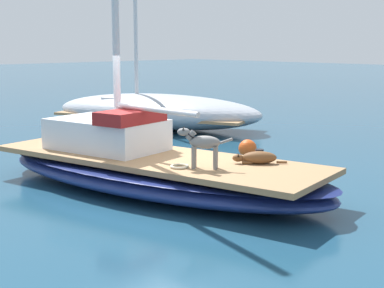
{
  "coord_description": "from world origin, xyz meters",
  "views": [
    {
      "loc": [
        -6.88,
        -8.02,
        2.75
      ],
      "look_at": [
        0.0,
        -1.0,
        1.01
      ],
      "focal_mm": 53.99,
      "sensor_mm": 36.0,
      "label": 1
    }
  ],
  "objects_px": {
    "deck_winch": "(259,155)",
    "moored_boat_starboard_side": "(157,111)",
    "sailboat_main": "(155,173)",
    "dog_grey": "(202,144)",
    "dog_brown": "(257,158)",
    "mooring_buoy": "(248,149)",
    "coiled_rope": "(180,166)"
  },
  "relations": [
    {
      "from": "sailboat_main",
      "to": "moored_boat_starboard_side",
      "type": "height_order",
      "value": "moored_boat_starboard_side"
    },
    {
      "from": "deck_winch",
      "to": "moored_boat_starboard_side",
      "type": "height_order",
      "value": "moored_boat_starboard_side"
    },
    {
      "from": "dog_brown",
      "to": "deck_winch",
      "type": "relative_size",
      "value": 3.54
    },
    {
      "from": "mooring_buoy",
      "to": "coiled_rope",
      "type": "bearing_deg",
      "value": -154.93
    },
    {
      "from": "deck_winch",
      "to": "moored_boat_starboard_side",
      "type": "xyz_separation_m",
      "value": [
        4.16,
        7.59,
        -0.18
      ]
    },
    {
      "from": "mooring_buoy",
      "to": "deck_winch",
      "type": "bearing_deg",
      "value": -136.65
    },
    {
      "from": "sailboat_main",
      "to": "dog_brown",
      "type": "height_order",
      "value": "dog_brown"
    },
    {
      "from": "moored_boat_starboard_side",
      "to": "mooring_buoy",
      "type": "xyz_separation_m",
      "value": [
        -1.56,
        -5.13,
        -0.36
      ]
    },
    {
      "from": "dog_brown",
      "to": "coiled_rope",
      "type": "bearing_deg",
      "value": 149.08
    },
    {
      "from": "moored_boat_starboard_side",
      "to": "sailboat_main",
      "type": "bearing_deg",
      "value": -131.26
    },
    {
      "from": "dog_brown",
      "to": "deck_winch",
      "type": "height_order",
      "value": "dog_brown"
    },
    {
      "from": "dog_brown",
      "to": "mooring_buoy",
      "type": "height_order",
      "value": "dog_brown"
    },
    {
      "from": "sailboat_main",
      "to": "deck_winch",
      "type": "bearing_deg",
      "value": -57.94
    },
    {
      "from": "moored_boat_starboard_side",
      "to": "coiled_rope",
      "type": "bearing_deg",
      "value": -128.49
    },
    {
      "from": "sailboat_main",
      "to": "dog_brown",
      "type": "relative_size",
      "value": 10.2
    },
    {
      "from": "dog_grey",
      "to": "coiled_rope",
      "type": "relative_size",
      "value": 2.44
    },
    {
      "from": "deck_winch",
      "to": "mooring_buoy",
      "type": "height_order",
      "value": "deck_winch"
    },
    {
      "from": "dog_brown",
      "to": "moored_boat_starboard_side",
      "type": "xyz_separation_m",
      "value": [
        4.38,
        7.72,
        -0.19
      ]
    },
    {
      "from": "moored_boat_starboard_side",
      "to": "deck_winch",
      "type": "bearing_deg",
      "value": -118.74
    },
    {
      "from": "dog_brown",
      "to": "mooring_buoy",
      "type": "relative_size",
      "value": 1.69
    },
    {
      "from": "sailboat_main",
      "to": "mooring_buoy",
      "type": "xyz_separation_m",
      "value": [
        3.64,
        0.8,
        -0.12
      ]
    },
    {
      "from": "dog_grey",
      "to": "moored_boat_starboard_side",
      "type": "xyz_separation_m",
      "value": [
        5.33,
        7.3,
        -0.5
      ]
    },
    {
      "from": "dog_grey",
      "to": "moored_boat_starboard_side",
      "type": "distance_m",
      "value": 9.06
    },
    {
      "from": "sailboat_main",
      "to": "deck_winch",
      "type": "relative_size",
      "value": 36.07
    },
    {
      "from": "coiled_rope",
      "to": "mooring_buoy",
      "type": "relative_size",
      "value": 0.74
    },
    {
      "from": "dog_brown",
      "to": "moored_boat_starboard_side",
      "type": "bearing_deg",
      "value": 60.4
    },
    {
      "from": "coiled_rope",
      "to": "sailboat_main",
      "type": "bearing_deg",
      "value": 70.99
    },
    {
      "from": "dog_grey",
      "to": "dog_brown",
      "type": "height_order",
      "value": "dog_grey"
    },
    {
      "from": "dog_grey",
      "to": "coiled_rope",
      "type": "bearing_deg",
      "value": 128.84
    },
    {
      "from": "coiled_rope",
      "to": "moored_boat_starboard_side",
      "type": "bearing_deg",
      "value": 51.51
    },
    {
      "from": "mooring_buoy",
      "to": "dog_brown",
      "type": "bearing_deg",
      "value": -137.51
    },
    {
      "from": "sailboat_main",
      "to": "dog_grey",
      "type": "distance_m",
      "value": 1.57
    }
  ]
}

